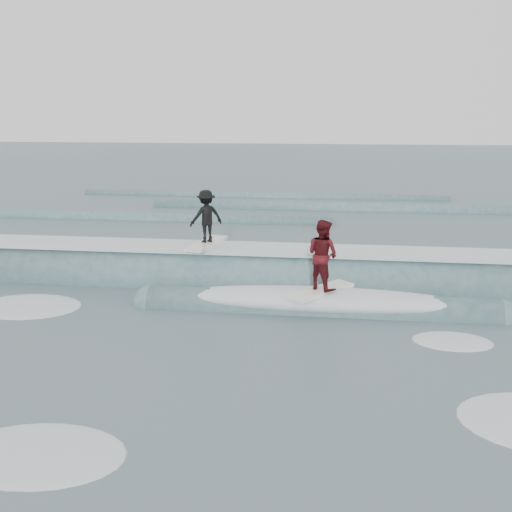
# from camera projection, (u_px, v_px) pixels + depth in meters

# --- Properties ---
(ground) EXTENTS (160.00, 160.00, 0.00)m
(ground) POSITION_uv_depth(u_px,v_px,m) (236.00, 341.00, 12.85)
(ground) COLOR #3E585B
(ground) RESTS_ON ground
(breaking_wave) EXTENTS (22.86, 3.84, 2.13)m
(breaking_wave) POSITION_uv_depth(u_px,v_px,m) (268.00, 285.00, 16.79)
(breaking_wave) COLOR #3D6066
(breaking_wave) RESTS_ON ground
(surfer_black) EXTENTS (1.15, 2.07, 1.66)m
(surfer_black) POSITION_uv_depth(u_px,v_px,m) (206.00, 219.00, 16.86)
(surfer_black) COLOR white
(surfer_black) RESTS_ON ground
(surfer_red) EXTENTS (1.72, 1.88, 1.91)m
(surfer_red) POSITION_uv_depth(u_px,v_px,m) (322.00, 258.00, 14.44)
(surfer_red) COLOR white
(surfer_red) RESTS_ON ground
(whitewater) EXTENTS (14.56, 8.17, 0.10)m
(whitewater) POSITION_uv_depth(u_px,v_px,m) (237.00, 367.00, 11.52)
(whitewater) COLOR white
(whitewater) RESTS_ON ground
(far_swells) EXTENTS (34.32, 8.65, 0.80)m
(far_swells) POSITION_uv_depth(u_px,v_px,m) (256.00, 209.00, 30.04)
(far_swells) COLOR #3D6066
(far_swells) RESTS_ON ground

